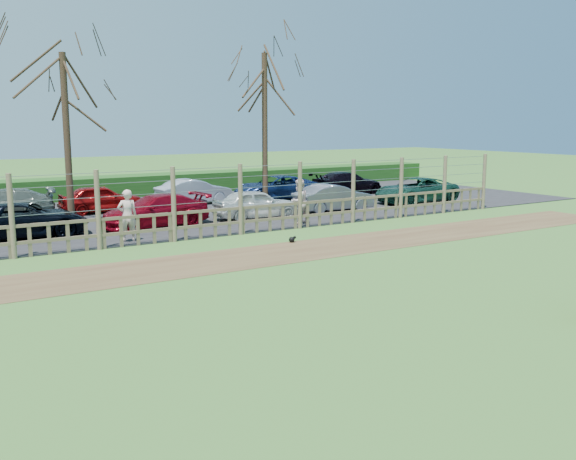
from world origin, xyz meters
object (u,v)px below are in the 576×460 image
visitor_a (127,215)px  car_10 (101,199)px  car_5 (334,198)px  tree_mid (65,97)px  tree_right (265,93)px  car_4 (256,204)px  visitor_b (299,202)px  car_6 (416,190)px  car_13 (347,183)px  crow (292,239)px  car_3 (155,211)px  car_2 (23,220)px  car_9 (1,204)px  car_12 (276,188)px  car_11 (194,192)px

visitor_a → car_10: 7.29m
car_5 → car_10: same height
tree_mid → tree_right: (9.00, 0.50, 0.37)m
visitor_a → car_4: visitor_a is taller
tree_mid → car_10: tree_mid is taller
visitor_b → car_6: size_ratio=0.40×
tree_right → car_13: 7.94m
crow → car_3: 5.98m
tree_mid → tree_right: tree_right is taller
car_2 → car_10: same height
tree_mid → car_3: bearing=-44.5°
tree_right → car_6: 8.72m
car_3 → car_5: same height
tree_right → car_10: bearing=165.3°
visitor_a → crow: (4.57, -2.92, -0.80)m
car_3 → car_13: 13.58m
visitor_a → crow: 5.49m
car_3 → car_9: (-4.58, 5.21, 0.00)m
tree_right → car_12: 5.23m
visitor_b → car_13: visitor_b is taller
car_12 → car_2: bearing=-66.1°
tree_mid → car_6: 16.55m
car_3 → car_6: (13.33, 0.05, 0.00)m
tree_mid → car_2: size_ratio=1.58×
visitor_b → crow: visitor_b is taller
visitor_b → car_3: (-4.95, 2.32, -0.26)m
car_5 → car_13: bearing=-40.6°
car_3 → car_11: size_ratio=1.14×
tree_mid → crow: tree_mid is taller
tree_right → car_2: (-11.14, -2.66, -4.60)m
car_6 → tree_right: bearing=-113.1°
car_6 → car_12: (-5.13, 4.71, 0.00)m
visitor_a → car_9: size_ratio=0.42×
tree_mid → car_4: size_ratio=1.94×
visitor_a → car_12: bearing=-135.4°
car_2 → car_4: bearing=-88.5°
car_9 → car_12: bearing=94.6°
car_2 → car_3: size_ratio=1.04×
car_4 → car_9: (-8.78, 5.47, 0.00)m
car_2 → tree_right: bearing=-71.6°
visitor_b → car_11: visitor_b is taller
crow → car_12: (5.47, 10.04, 0.53)m
tree_right → visitor_b: size_ratio=4.26×
car_6 → car_4: bearing=-88.1°
car_9 → car_13: (17.30, -0.46, 0.00)m
car_2 → car_9: bearing=4.5°
car_6 → car_9: bearing=-106.1°
car_13 → visitor_a: bearing=116.4°
car_2 → visitor_b: bearing=-100.3°
crow → car_3: car_3 is taller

